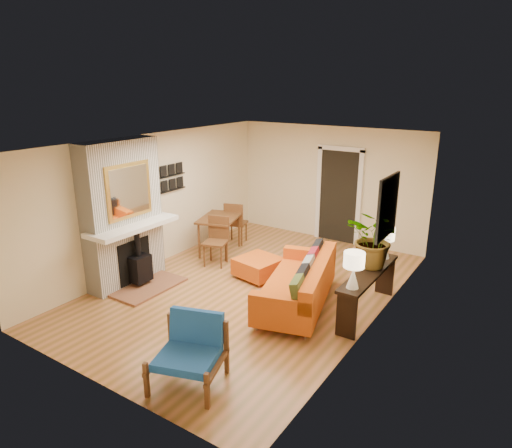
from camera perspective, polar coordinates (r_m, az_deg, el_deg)
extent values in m
plane|color=#B87547|center=(8.24, -0.77, -8.00)|extent=(6.50, 6.50, 0.00)
plane|color=white|center=(7.50, -0.85, 10.23)|extent=(6.50, 6.50, 0.00)
plane|color=beige|center=(10.53, 9.20, 4.96)|extent=(4.50, 0.00, 4.50)
plane|color=beige|center=(5.57, -20.11, -7.50)|extent=(4.50, 0.00, 4.50)
plane|color=beige|center=(9.18, -12.53, 2.91)|extent=(0.00, 6.50, 6.50)
plane|color=beige|center=(6.83, 15.03, -2.35)|extent=(0.00, 6.50, 6.50)
cube|color=black|center=(10.47, 10.31, 3.42)|extent=(0.88, 0.06, 2.10)
cube|color=white|center=(10.65, 7.87, 3.78)|extent=(0.10, 0.08, 2.18)
cube|color=white|center=(10.28, 12.79, 3.01)|extent=(0.10, 0.08, 2.18)
cube|color=white|center=(10.25, 10.62, 9.27)|extent=(1.08, 0.08, 0.10)
cube|color=black|center=(7.07, 16.14, 2.06)|extent=(0.04, 0.85, 0.95)
cube|color=slate|center=(7.08, 15.94, 2.09)|extent=(0.01, 0.70, 0.80)
cube|color=black|center=(9.36, -10.88, 4.05)|extent=(0.06, 0.95, 0.02)
cube|color=black|center=(9.30, -10.99, 5.85)|extent=(0.06, 0.95, 0.02)
cube|color=white|center=(8.25, -16.71, 4.96)|extent=(0.42, 1.50, 1.48)
cube|color=white|center=(8.61, -15.96, -3.50)|extent=(0.42, 1.50, 1.12)
cube|color=white|center=(8.25, -15.14, -0.24)|extent=(0.60, 1.68, 0.08)
cube|color=black|center=(8.50, -14.94, -4.50)|extent=(0.03, 0.72, 0.78)
cube|color=brown|center=(8.46, -13.35, -7.64)|extent=(0.75, 1.30, 0.04)
cube|color=black|center=(8.46, -14.35, -5.36)|extent=(0.30, 0.36, 0.48)
cylinder|color=black|center=(8.30, -14.58, -2.56)|extent=(0.10, 0.10, 0.40)
cube|color=gold|center=(8.11, -15.61, 4.04)|extent=(0.04, 0.95, 0.95)
cube|color=silver|center=(8.09, -15.51, 4.02)|extent=(0.01, 0.82, 0.82)
cylinder|color=silver|center=(6.94, 0.16, -12.77)|extent=(0.05, 0.05, 0.10)
cylinder|color=silver|center=(6.78, 6.21, -13.65)|extent=(0.05, 0.05, 0.10)
cylinder|color=silver|center=(8.60, 4.13, -6.52)|extent=(0.05, 0.05, 0.10)
cylinder|color=silver|center=(8.48, 8.96, -7.08)|extent=(0.05, 0.05, 0.10)
cube|color=orange|center=(7.59, 5.08, -8.27)|extent=(1.49, 2.36, 0.31)
cube|color=orange|center=(7.38, 7.92, -6.24)|extent=(0.78, 2.16, 0.36)
cube|color=orange|center=(6.60, 3.14, -9.85)|extent=(0.95, 0.43, 0.21)
cube|color=orange|center=(8.38, 6.68, -3.80)|extent=(0.95, 0.43, 0.21)
cube|color=#495725|center=(6.64, 5.38, -8.51)|extent=(0.31, 0.46, 0.43)
cube|color=black|center=(7.01, 6.14, -7.07)|extent=(0.31, 0.46, 0.43)
cube|color=gray|center=(7.39, 6.82, -5.78)|extent=(0.31, 0.46, 0.43)
cube|color=maroon|center=(7.72, 7.36, -4.75)|extent=(0.31, 0.46, 0.43)
cube|color=black|center=(8.10, 7.92, -3.68)|extent=(0.31, 0.46, 0.43)
cylinder|color=silver|center=(8.67, -2.54, -6.47)|extent=(0.04, 0.04, 0.06)
cylinder|color=silver|center=(8.28, 0.38, -7.65)|extent=(0.04, 0.04, 0.06)
cylinder|color=silver|center=(9.06, 0.22, -5.36)|extent=(0.04, 0.04, 0.06)
cylinder|color=silver|center=(8.69, 3.12, -6.41)|extent=(0.04, 0.04, 0.06)
cube|color=orange|center=(8.59, 0.30, -5.31)|extent=(0.86, 0.86, 0.32)
cube|color=brown|center=(5.94, -11.99, -15.98)|extent=(0.30, 0.76, 0.05)
cube|color=brown|center=(5.74, -13.55, -18.43)|extent=(0.07, 0.07, 0.46)
cube|color=brown|center=(6.17, -10.55, -13.92)|extent=(0.07, 0.07, 0.73)
cube|color=brown|center=(5.68, -4.87, -17.36)|extent=(0.30, 0.76, 0.05)
cube|color=brown|center=(5.47, -6.14, -20.04)|extent=(0.07, 0.07, 0.46)
cube|color=brown|center=(5.92, -3.71, -15.12)|extent=(0.07, 0.07, 0.73)
cube|color=blue|center=(5.76, -8.55, -16.17)|extent=(0.86, 0.83, 0.10)
cube|color=blue|center=(5.87, -7.43, -12.53)|extent=(0.71, 0.38, 0.43)
cube|color=brown|center=(9.66, -4.60, 0.75)|extent=(1.01, 1.21, 0.04)
cylinder|color=brown|center=(9.50, -7.13, -2.16)|extent=(0.06, 0.06, 0.75)
cylinder|color=brown|center=(9.30, -3.80, -2.49)|extent=(0.06, 0.06, 0.75)
cylinder|color=brown|center=(10.28, -5.22, -0.54)|extent=(0.06, 0.06, 0.75)
cylinder|color=brown|center=(10.10, -2.13, -0.82)|extent=(0.06, 0.06, 0.75)
cube|color=brown|center=(9.11, -5.09, -2.33)|extent=(0.55, 0.55, 0.04)
cube|color=brown|center=(9.21, -4.68, -0.39)|extent=(0.43, 0.17, 0.48)
cylinder|color=brown|center=(9.10, -6.49, -4.01)|extent=(0.04, 0.04, 0.46)
cylinder|color=brown|center=(8.98, -4.39, -4.25)|extent=(0.04, 0.04, 0.46)
cylinder|color=brown|center=(9.40, -5.69, -3.25)|extent=(0.04, 0.04, 0.46)
cylinder|color=brown|center=(9.29, -3.65, -3.47)|extent=(0.04, 0.04, 0.46)
cube|color=brown|center=(10.31, -2.46, 0.13)|extent=(0.55, 0.55, 0.04)
cube|color=brown|center=(10.05, -2.85, 1.20)|extent=(0.43, 0.17, 0.48)
cylinder|color=brown|center=(10.28, -3.69, -1.35)|extent=(0.04, 0.04, 0.46)
cylinder|color=brown|center=(10.18, -1.80, -1.53)|extent=(0.04, 0.04, 0.46)
cylinder|color=brown|center=(10.60, -3.06, -0.76)|extent=(0.04, 0.04, 0.46)
cylinder|color=brown|center=(10.50, -1.23, -0.92)|extent=(0.04, 0.04, 0.46)
cube|color=black|center=(7.32, 13.97, -5.95)|extent=(0.34, 1.85, 0.05)
cube|color=black|center=(6.76, 11.23, -11.24)|extent=(0.30, 0.04, 0.68)
cube|color=black|center=(8.21, 15.82, -6.21)|extent=(0.30, 0.04, 0.68)
cone|color=white|center=(6.65, 12.02, -6.62)|extent=(0.18, 0.18, 0.30)
cylinder|color=white|center=(6.58, 12.12, -5.19)|extent=(0.03, 0.03, 0.06)
cylinder|color=#FFEABF|center=(6.54, 12.18, -4.38)|extent=(0.30, 0.30, 0.22)
cone|color=white|center=(7.86, 15.75, -3.08)|extent=(0.18, 0.18, 0.30)
cylinder|color=white|center=(7.80, 15.85, -1.84)|extent=(0.03, 0.03, 0.06)
cylinder|color=#FFEABF|center=(7.77, 15.91, -1.14)|extent=(0.30, 0.30, 0.22)
imported|color=#1E5919|center=(7.33, 14.73, -1.82)|extent=(1.00, 0.92, 0.94)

